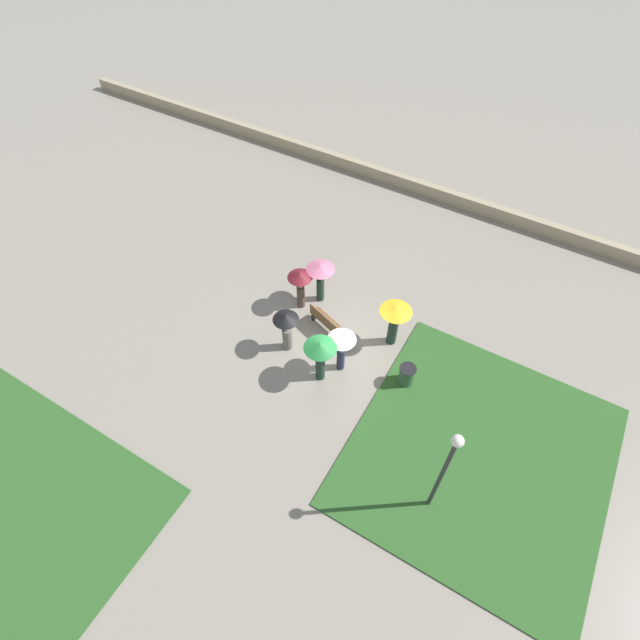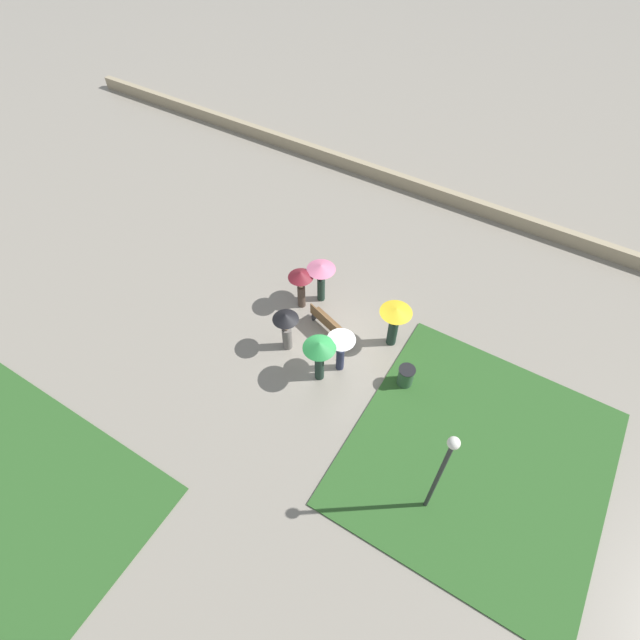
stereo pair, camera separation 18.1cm
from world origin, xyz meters
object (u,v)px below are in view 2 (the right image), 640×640
lamp_post (443,467)px  park_bench (330,325)px  trash_bin (406,376)px  crowd_person_maroon (301,281)px  crowd_person_pink (321,274)px  crowd_person_yellow (395,319)px  crowd_person_green (319,352)px  crowd_person_white (341,344)px  crowd_person_black (286,325)px

lamp_post → park_bench: bearing=-35.8°
trash_bin → crowd_person_maroon: (5.04, -1.22, 0.94)m
crowd_person_pink → crowd_person_yellow: (-3.36, 0.51, -0.08)m
crowd_person_green → crowd_person_white: crowd_person_green is taller
crowd_person_yellow → park_bench: bearing=-48.8°
crowd_person_black → crowd_person_green: size_ratio=0.93×
trash_bin → crowd_person_black: 4.52m
crowd_person_pink → crowd_person_white: bearing=-109.3°
park_bench → crowd_person_black: bearing=72.5°
park_bench → crowd_person_yellow: size_ratio=1.05×
lamp_post → trash_bin: lamp_post is taller
crowd_person_white → crowd_person_maroon: bearing=-127.9°
lamp_post → crowd_person_maroon: 8.89m
park_bench → crowd_person_green: crowd_person_green is taller
crowd_person_green → park_bench: bearing=-153.7°
crowd_person_yellow → lamp_post: bearing=56.7°
crowd_person_pink → crowd_person_black: crowd_person_pink is taller
crowd_person_green → crowd_person_yellow: bearing=157.2°
park_bench → crowd_person_green: bearing=128.9°
park_bench → trash_bin: bearing=-171.1°
trash_bin → crowd_person_pink: crowd_person_pink is taller
crowd_person_white → crowd_person_yellow: bearing=146.8°
trash_bin → crowd_person_black: size_ratio=0.47×
park_bench → crowd_person_yellow: 2.48m
trash_bin → crowd_person_green: size_ratio=0.44×
park_bench → lamp_post: lamp_post is taller
park_bench → crowd_person_white: crowd_person_white is taller
crowd_person_green → lamp_post: bearing=72.1°
lamp_post → crowd_person_pink: bearing=-38.3°
crowd_person_pink → crowd_person_maroon: (0.48, 0.69, -0.05)m
crowd_person_white → lamp_post: bearing=52.5°
crowd_person_green → trash_bin: bearing=121.9°
crowd_person_black → crowd_person_yellow: crowd_person_yellow is taller
crowd_person_yellow → trash_bin: bearing=61.9°
trash_bin → crowd_person_black: crowd_person_black is taller
crowd_person_pink → crowd_person_black: 2.69m
crowd_person_yellow → crowd_person_maroon: size_ratio=1.03×
crowd_person_black → crowd_person_white: 2.13m
park_bench → lamp_post: 7.42m
crowd_person_maroon → crowd_person_green: bearing=8.1°
park_bench → crowd_person_black: 1.86m
lamp_post → crowd_person_pink: lamp_post is taller
crowd_person_black → trash_bin: bearing=-132.9°
crowd_person_yellow → crowd_person_green: bearing=-7.9°
lamp_post → trash_bin: bearing=-56.5°
crowd_person_yellow → crowd_person_black: bearing=-34.8°
park_bench → crowd_person_maroon: (1.65, -0.63, 0.89)m
trash_bin → crowd_person_green: crowd_person_green is taller
crowd_person_pink → lamp_post: bearing=-100.2°
lamp_post → trash_bin: (2.34, -3.54, -2.33)m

